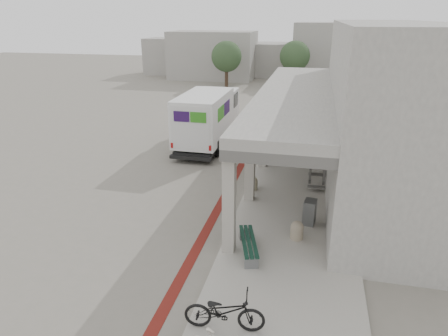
% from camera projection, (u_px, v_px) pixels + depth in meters
% --- Properties ---
extents(ground, '(120.00, 120.00, 0.00)m').
position_uv_depth(ground, '(198.00, 201.00, 16.64)').
color(ground, slate).
rests_on(ground, ground).
extents(bike_lane_stripe, '(0.35, 40.00, 0.01)m').
position_uv_depth(bike_lane_stripe, '(231.00, 185.00, 18.25)').
color(bike_lane_stripe, maroon).
rests_on(bike_lane_stripe, ground).
extents(sidewalk, '(4.40, 28.00, 0.12)m').
position_uv_depth(sidewalk, '(294.00, 210.00, 15.78)').
color(sidewalk, '#A29C91').
rests_on(sidewalk, ground).
extents(transit_building, '(7.60, 17.00, 7.00)m').
position_uv_depth(transit_building, '(368.00, 106.00, 18.09)').
color(transit_building, gray).
rests_on(transit_building, ground).
extents(distant_backdrop, '(28.00, 10.00, 6.50)m').
position_uv_depth(distant_backdrop, '(258.00, 55.00, 48.92)').
color(distant_backdrop, gray).
rests_on(distant_backdrop, ground).
extents(tree_left, '(3.20, 3.20, 4.80)m').
position_uv_depth(tree_left, '(227.00, 57.00, 42.02)').
color(tree_left, '#38281C').
rests_on(tree_left, ground).
extents(tree_mid, '(3.20, 3.20, 4.80)m').
position_uv_depth(tree_mid, '(295.00, 56.00, 42.39)').
color(tree_mid, '#38281C').
rests_on(tree_mid, ground).
extents(tree_right, '(3.20, 3.20, 4.80)m').
position_uv_depth(tree_right, '(375.00, 59.00, 39.81)').
color(tree_right, '#38281C').
rests_on(tree_right, ground).
extents(fedex_truck, '(2.38, 7.46, 3.18)m').
position_uv_depth(fedex_truck, '(208.00, 117.00, 23.41)').
color(fedex_truck, black).
rests_on(fedex_truck, ground).
extents(bench, '(0.96, 2.03, 0.47)m').
position_uv_depth(bench, '(249.00, 244.00, 12.68)').
color(bench, slate).
rests_on(bench, sidewalk).
extents(bollard_near, '(0.43, 0.43, 0.65)m').
position_uv_depth(bollard_near, '(297.00, 230.00, 13.52)').
color(bollard_near, gray).
rests_on(bollard_near, sidewalk).
extents(bollard_far, '(0.39, 0.39, 0.59)m').
position_uv_depth(bollard_far, '(253.00, 183.00, 17.40)').
color(bollard_far, tan).
rests_on(bollard_far, sidewalk).
extents(utility_cabinet, '(0.49, 0.61, 0.91)m').
position_uv_depth(utility_cabinet, '(310.00, 212.00, 14.47)').
color(utility_cabinet, slate).
rests_on(utility_cabinet, sidewalk).
extents(bicycle_black, '(2.02, 0.88, 1.03)m').
position_uv_depth(bicycle_black, '(224.00, 311.00, 9.54)').
color(bicycle_black, black).
rests_on(bicycle_black, sidewalk).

